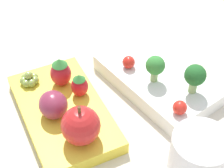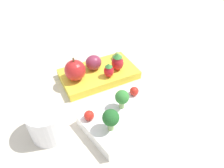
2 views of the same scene
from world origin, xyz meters
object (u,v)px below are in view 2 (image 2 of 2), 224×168
cherry_tomato_0 (89,116)px  cherry_tomato_1 (134,91)px  broccoli_floret_1 (122,98)px  strawberry_1 (118,62)px  strawberry_0 (109,70)px  broccoli_floret_0 (111,118)px  grape_cluster (117,57)px  apple (75,70)px  bento_box_fruit (99,74)px  plum (92,63)px  drinking_cup (47,123)px  bento_box_savoury (128,113)px

cherry_tomato_0 → cherry_tomato_1: bearing=-175.6°
broccoli_floret_1 → strawberry_1: (-0.07, -0.13, -0.01)m
strawberry_0 → broccoli_floret_0: bearing=59.8°
cherry_tomato_1 → grape_cluster: bearing=-109.2°
apple → strawberry_1: 0.11m
broccoli_floret_1 → strawberry_0: broccoli_floret_1 is taller
bento_box_fruit → plum: bearing=-58.8°
grape_cluster → drinking_cup: 0.28m
strawberry_0 → apple: bearing=-25.8°
bento_box_savoury → broccoli_floret_0: size_ratio=4.23×
cherry_tomato_1 → strawberry_0: strawberry_0 is taller
apple → strawberry_0: 0.09m
bento_box_savoury → broccoli_floret_1: broccoli_floret_1 is taller
strawberry_0 → grape_cluster: strawberry_0 is taller
grape_cluster → drinking_cup: drinking_cup is taller
broccoli_floret_1 → strawberry_0: size_ratio=1.15×
bento_box_fruit → strawberry_1: strawberry_1 is taller
bento_box_fruit → strawberry_0: size_ratio=5.32×
cherry_tomato_1 → strawberry_0: size_ratio=0.52×
bento_box_savoury → broccoli_floret_0: broccoli_floret_0 is taller
bento_box_fruit → apple: apple is taller
bento_box_savoury → plum: size_ratio=4.74×
cherry_tomato_0 → grape_cluster: size_ratio=0.69×
broccoli_floret_0 → broccoli_floret_1: 0.06m
cherry_tomato_0 → strawberry_1: bearing=-141.2°
bento_box_savoury → apple: 0.17m
bento_box_savoury → grape_cluster: (-0.09, -0.18, 0.02)m
broccoli_floret_1 → drinking_cup: (0.15, -0.04, -0.02)m
bento_box_savoury → broccoli_floret_1: bearing=-55.5°
strawberry_0 → bento_box_savoury: bearing=78.1°
bento_box_savoury → bento_box_fruit: (-0.02, -0.16, -0.00)m
bento_box_fruit → broccoli_floret_0: bearing=67.8°
bento_box_savoury → strawberry_0: 0.13m
plum → strawberry_0: bearing=112.3°
apple → grape_cluster: 0.14m
broccoli_floret_1 → bento_box_savoury: bearing=124.5°
apple → broccoli_floret_1: bearing=105.3°
bento_box_fruit → cherry_tomato_1: size_ratio=10.19×
bento_box_savoury → strawberry_0: size_ratio=5.29×
apple → strawberry_1: apple is taller
bento_box_fruit → strawberry_1: (-0.05, 0.02, 0.03)m
bento_box_savoury → grape_cluster: size_ratio=6.91×
bento_box_fruit → broccoli_floret_1: bearing=80.5°
strawberry_0 → drinking_cup: bearing=21.4°
broccoli_floret_0 → grape_cluster: broccoli_floret_0 is taller
bento_box_savoury → strawberry_1: size_ratio=4.21×
broccoli_floret_0 → drinking_cup: 0.13m
plum → grape_cluster: size_ratio=1.46×
apple → cherry_tomato_1: bearing=123.6°
apple → strawberry_1: size_ratio=1.26×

